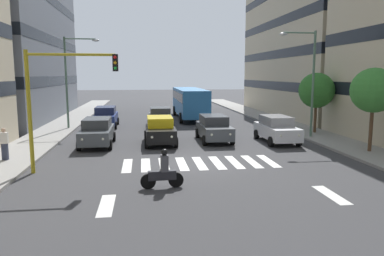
# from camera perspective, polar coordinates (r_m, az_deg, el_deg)

# --- Properties ---
(ground_plane) EXTENTS (180.00, 180.00, 0.00)m
(ground_plane) POSITION_cam_1_polar(r_m,az_deg,el_deg) (18.55, 1.19, -5.49)
(ground_plane) COLOR #38383A
(sidewalk_left) EXTENTS (2.98, 90.00, 0.15)m
(sidewalk_left) POSITION_cam_1_polar(r_m,az_deg,el_deg) (22.16, 26.78, -3.92)
(sidewalk_left) COLOR gray
(sidewalk_left) RESTS_ON ground_plane
(building_left_block_0) EXTENTS (9.68, 21.75, 16.27)m
(building_left_block_0) POSITION_cam_1_polar(r_m,az_deg,el_deg) (42.94, 18.73, 12.85)
(building_left_block_0) COLOR beige
(building_left_block_0) RESTS_ON ground_plane
(building_right_block_0) EXTENTS (9.68, 21.65, 19.06)m
(building_right_block_0) POSITION_cam_1_polar(r_m,az_deg,el_deg) (41.00, -27.34, 14.57)
(building_right_block_0) COLOR slate
(building_right_block_0) RESTS_ON ground_plane
(crosswalk_markings) EXTENTS (7.65, 2.80, 0.01)m
(crosswalk_markings) POSITION_cam_1_polar(r_m,az_deg,el_deg) (18.55, 1.19, -5.48)
(crosswalk_markings) COLOR silver
(crosswalk_markings) RESTS_ON ground_plane
(lane_arrow_0) EXTENTS (0.50, 2.20, 0.01)m
(lane_arrow_0) POSITION_cam_1_polar(r_m,az_deg,el_deg) (14.77, 20.81, -9.67)
(lane_arrow_0) COLOR silver
(lane_arrow_0) RESTS_ON ground_plane
(lane_arrow_1) EXTENTS (0.50, 2.20, 0.01)m
(lane_arrow_1) POSITION_cam_1_polar(r_m,az_deg,el_deg) (13.13, -13.15, -11.61)
(lane_arrow_1) COLOR silver
(lane_arrow_1) RESTS_ON ground_plane
(car_0) EXTENTS (2.02, 4.44, 1.72)m
(car_0) POSITION_cam_1_polar(r_m,az_deg,el_deg) (24.75, 13.01, -0.12)
(car_0) COLOR silver
(car_0) RESTS_ON ground_plane
(car_1) EXTENTS (2.02, 4.44, 1.72)m
(car_1) POSITION_cam_1_polar(r_m,az_deg,el_deg) (24.57, 3.43, 0.02)
(car_1) COLOR #474C51
(car_1) RESTS_ON ground_plane
(car_2) EXTENTS (2.02, 4.44, 1.72)m
(car_2) POSITION_cam_1_polar(r_m,az_deg,el_deg) (23.73, -5.00, -0.30)
(car_2) COLOR black
(car_2) RESTS_ON ground_plane
(car_3) EXTENTS (2.02, 4.44, 1.72)m
(car_3) POSITION_cam_1_polar(r_m,az_deg,el_deg) (23.66, -14.53, -0.56)
(car_3) COLOR #474C51
(car_3) RESTS_ON ground_plane
(car_row2_0) EXTENTS (2.02, 4.44, 1.72)m
(car_row2_0) POSITION_cam_1_polar(r_m,az_deg,el_deg) (30.58, -4.97, 1.64)
(car_row2_0) COLOR #474C51
(car_row2_0) RESTS_ON ground_plane
(car_row2_1) EXTENTS (2.02, 4.44, 1.72)m
(car_row2_1) POSITION_cam_1_polar(r_m,az_deg,el_deg) (31.96, -13.28, 1.74)
(car_row2_1) COLOR navy
(car_row2_1) RESTS_ON ground_plane
(bus_behind_traffic) EXTENTS (2.78, 10.50, 3.00)m
(bus_behind_traffic) POSITION_cam_1_polar(r_m,az_deg,el_deg) (37.02, -0.38, 4.35)
(bus_behind_traffic) COLOR #286BAD
(bus_behind_traffic) RESTS_ON ground_plane
(motorcycle_with_rider) EXTENTS (1.70, 0.38, 1.57)m
(motorcycle_with_rider) POSITION_cam_1_polar(r_m,az_deg,el_deg) (14.49, -4.55, -6.85)
(motorcycle_with_rider) COLOR black
(motorcycle_with_rider) RESTS_ON ground_plane
(traffic_light_gantry) EXTENTS (4.01, 0.36, 5.50)m
(traffic_light_gantry) POSITION_cam_1_polar(r_m,az_deg,el_deg) (17.42, -20.56, 5.31)
(traffic_light_gantry) COLOR #AD991E
(traffic_light_gantry) RESTS_ON ground_plane
(street_lamp_left) EXTENTS (2.59, 0.28, 7.18)m
(street_lamp_left) POSITION_cam_1_polar(r_m,az_deg,el_deg) (26.32, 17.59, 8.11)
(street_lamp_left) COLOR #4C6B56
(street_lamp_left) RESTS_ON sidewalk_left
(street_lamp_right) EXTENTS (2.76, 0.28, 7.21)m
(street_lamp_right) POSITION_cam_1_polar(r_m,az_deg,el_deg) (30.93, -18.23, 8.11)
(street_lamp_right) COLOR #4C6B56
(street_lamp_right) RESTS_ON sidewalk_right
(street_tree_0) EXTENTS (2.48, 2.48, 4.66)m
(street_tree_0) POSITION_cam_1_polar(r_m,az_deg,el_deg) (22.61, 26.40, 5.24)
(street_tree_0) COLOR #513823
(street_tree_0) RESTS_ON sidewalk_left
(street_tree_1) EXTENTS (2.59, 2.59, 4.41)m
(street_tree_1) POSITION_cam_1_polar(r_m,az_deg,el_deg) (28.60, 18.80, 5.54)
(street_tree_1) COLOR #513823
(street_tree_1) RESTS_ON sidewalk_left
(pedestrian_waiting) EXTENTS (0.36, 0.24, 1.63)m
(pedestrian_waiting) POSITION_cam_1_polar(r_m,az_deg,el_deg) (20.73, -27.15, -2.13)
(pedestrian_waiting) COLOR #2D3347
(pedestrian_waiting) RESTS_ON sidewalk_right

